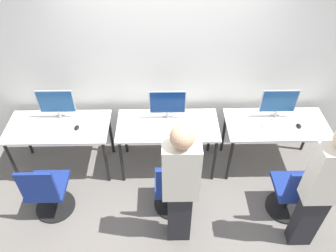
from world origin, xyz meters
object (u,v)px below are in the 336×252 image
object	(u,v)px
office_chair_left	(48,193)
monitor_left	(56,103)
mouse_right	(299,126)
person_right	(323,188)
keyboard_right	(279,127)
mouse_center	(189,130)
keyboard_left	(56,129)
person_center	(180,185)
monitor_center	(168,104)
mouse_left	(77,128)
office_chair_right	(293,194)
keyboard_center	(168,132)
office_chair_center	(173,190)
monitor_right	(279,103)

from	to	relation	value
office_chair_left	monitor_left	bearing A→B (deg)	88.26
office_chair_left	mouse_right	distance (m)	3.17
monitor_left	person_right	distance (m)	3.17
keyboard_right	mouse_center	bearing A→B (deg)	-177.08
keyboard_left	person_center	bearing A→B (deg)	-34.12
office_chair_left	monitor_center	size ratio (longest dim) A/B	1.96
keyboard_right	mouse_left	bearing A→B (deg)	179.54
monitor_center	keyboard_right	bearing A→B (deg)	-7.89
office_chair_right	person_right	xyz separation A→B (m)	(0.02, -0.37, 0.59)
monitor_left	mouse_right	world-z (taller)	monitor_left
office_chair_right	person_center	bearing A→B (deg)	-168.07
mouse_center	person_right	world-z (taller)	person_right
keyboard_left	mouse_left	xyz separation A→B (m)	(0.25, 0.02, 0.01)
monitor_center	keyboard_center	bearing A→B (deg)	-90.00
mouse_left	keyboard_center	world-z (taller)	mouse_left
keyboard_center	keyboard_right	xyz separation A→B (m)	(1.39, 0.07, 0.00)
office_chair_center	office_chair_right	xyz separation A→B (m)	(1.40, -0.08, 0.00)
office_chair_center	person_center	xyz separation A→B (m)	(0.05, -0.37, 0.57)
monitor_left	office_chair_left	world-z (taller)	monitor_left
office_chair_left	keyboard_right	size ratio (longest dim) A/B	2.19
keyboard_right	office_chair_left	bearing A→B (deg)	-166.60
mouse_left	office_chair_right	bearing A→B (deg)	-16.18
office_chair_left	keyboard_left	bearing A→B (deg)	87.66
monitor_center	keyboard_right	world-z (taller)	monitor_center
monitor_left	mouse_center	size ratio (longest dim) A/B	5.06
office_chair_center	mouse_center	bearing A→B (deg)	71.30
mouse_left	monitor_left	bearing A→B (deg)	140.18
mouse_left	office_chair_center	bearing A→B (deg)	-29.35
keyboard_left	keyboard_center	size ratio (longest dim) A/B	1.00
monitor_left	monitor_right	distance (m)	2.79
monitor_right	keyboard_center	bearing A→B (deg)	-169.53
monitor_right	mouse_right	world-z (taller)	monitor_right
mouse_left	office_chair_center	world-z (taller)	office_chair_center
office_chair_left	monitor_center	distance (m)	1.78
office_chair_left	keyboard_center	size ratio (longest dim) A/B	2.19
person_right	office_chair_center	bearing A→B (deg)	162.57
office_chair_center	keyboard_right	distance (m)	1.54
monitor_left	office_chair_right	bearing A→B (deg)	-18.71
mouse_center	mouse_left	bearing A→B (deg)	176.78
keyboard_right	person_right	xyz separation A→B (m)	(0.09, -1.10, 0.19)
person_right	monitor_right	bearing A→B (deg)	93.87
office_chair_left	mouse_center	bearing A→B (deg)	20.06
monitor_center	office_chair_center	bearing A→B (deg)	-86.22
monitor_left	keyboard_right	size ratio (longest dim) A/B	1.12
mouse_left	person_right	bearing A→B (deg)	-23.13
keyboard_left	mouse_center	distance (m)	1.65
person_center	keyboard_center	bearing A→B (deg)	96.42
monitor_left	mouse_center	distance (m)	1.69
office_chair_left	office_chair_center	distance (m)	1.48
office_chair_left	monitor_right	xyz separation A→B (m)	(2.81, 0.86, 0.63)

